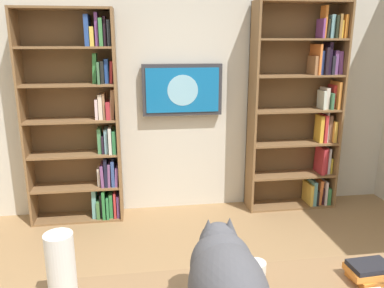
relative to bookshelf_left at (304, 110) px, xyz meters
The scene contains 8 objects.
wall_back 1.26m from the bookshelf_left, ahead, with size 4.52×0.06×2.70m, color beige.
bookshelf_left is the anchor object (origin of this frame).
bookshelf_right 2.20m from the bookshelf_left, ahead, with size 0.87×0.28×2.01m.
wall_mounted_tv 1.27m from the bookshelf_left, ahead, with size 0.79×0.07×0.50m.
cat 2.95m from the bookshelf_left, 61.27° to the left, with size 0.26×0.59×0.36m.
paper_towel_roll 3.07m from the bookshelf_left, 49.22° to the left, with size 0.11×0.11×0.27m, color white.
coffee_mug 2.66m from the bookshelf_left, 62.32° to the left, with size 0.08×0.08×0.10m, color white.
desk_book_stack 2.52m from the bookshelf_left, 72.54° to the left, with size 0.19×0.14×0.08m.
Camera 1 is at (0.48, 1.63, 1.73)m, focal length 36.08 mm.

